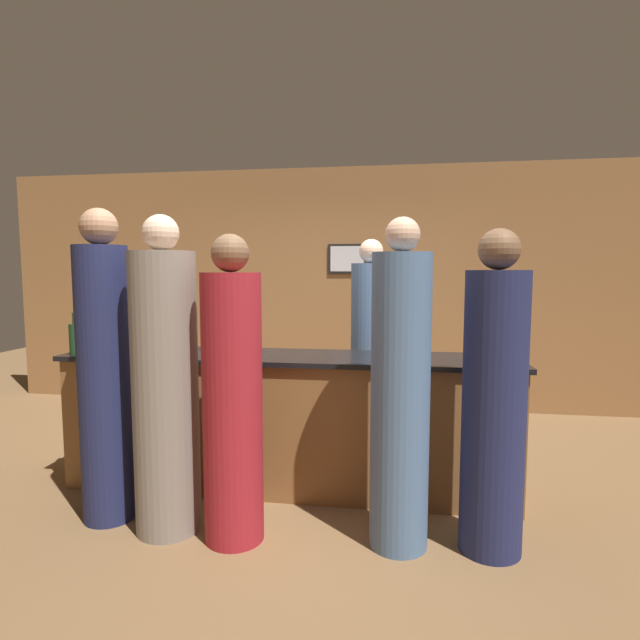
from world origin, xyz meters
name	(u,v)px	position (x,y,z in m)	size (l,w,h in m)	color
ground_plane	(288,486)	(0.00, 0.00, 0.00)	(14.00, 14.00, 0.00)	brown
back_wall	(329,289)	(0.00, 2.33, 1.40)	(8.00, 0.08, 2.80)	olive
bar_counter	(288,421)	(0.00, 0.00, 0.50)	(3.30, 0.63, 0.99)	brown
bartender	(370,357)	(0.57, 0.72, 0.87)	(0.33, 0.33, 1.87)	#4C6B93
guest_0	(400,396)	(0.81, -0.69, 0.89)	(0.34, 0.34, 1.90)	#4C6B93
guest_1	(233,401)	(-0.16, -0.76, 0.84)	(0.35, 0.35, 1.81)	maroon
guest_2	(165,388)	(-0.60, -0.72, 0.89)	(0.39, 0.39, 1.93)	gray
guest_3	(105,375)	(-1.04, -0.64, 0.94)	(0.33, 0.33, 1.99)	#1E234C
guest_4	(494,405)	(1.33, -0.67, 0.85)	(0.35, 0.35, 1.83)	#1E234C
wine_bottle_0	(75,339)	(-1.53, -0.22, 1.11)	(0.08, 0.08, 0.31)	#19381E
ice_bucket	(216,338)	(-0.60, 0.14, 1.09)	(0.17, 0.17, 0.19)	silver
wine_glass_0	(120,337)	(-1.18, -0.21, 1.13)	(0.07, 0.07, 0.18)	silver
wine_glass_1	(92,336)	(-1.55, 0.02, 1.10)	(0.07, 0.07, 0.14)	silver
wine_glass_2	(389,345)	(0.74, -0.12, 1.10)	(0.06, 0.06, 0.15)	silver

